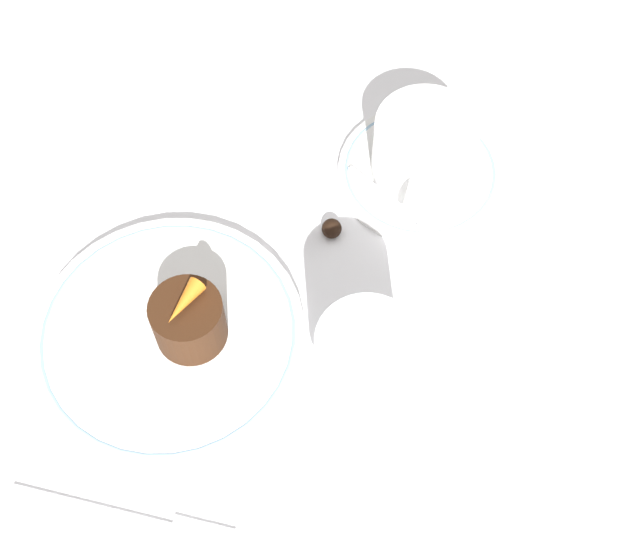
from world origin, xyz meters
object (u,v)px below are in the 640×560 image
Objects in this scene: dessert_cake at (189,321)px; wine_glass at (366,364)px; dinner_plate at (169,336)px; fork at (146,522)px; coffee_cup at (424,147)px.

wine_glass is at bearing 83.35° from dessert_cake.
wine_glass is at bearing 85.90° from dinner_plate.
dessert_cake is (-0.16, -0.02, 0.04)m from fork.
dinner_plate is at bearing -166.31° from fork.
dinner_plate is 0.19m from wine_glass.
dessert_cake is (-0.01, 0.02, 0.03)m from dinner_plate.
fork is 2.98× the size of dessert_cake.
dinner_plate is 1.28× the size of fork.
fork is at bearing 6.29° from dessert_cake.
dessert_cake is (0.23, -0.15, -0.01)m from coffee_cup.
fork is 0.17m from dessert_cake.
fork is (0.15, 0.04, -0.01)m from dinner_plate.
coffee_cup reaches higher than fork.
dinner_plate is 1.94× the size of coffee_cup.
fork is at bearing -44.29° from wine_glass.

